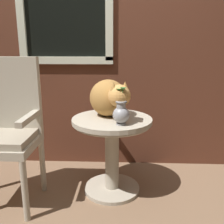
# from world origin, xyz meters

# --- Properties ---
(ground_plane) EXTENTS (6.00, 6.00, 0.00)m
(ground_plane) POSITION_xyz_m (0.00, 0.00, 0.00)
(ground_plane) COLOR #7F6047
(back_wall) EXTENTS (4.00, 0.07, 2.60)m
(back_wall) POSITION_xyz_m (-0.01, 0.84, 1.31)
(back_wall) COLOR #562D1E
(back_wall) RESTS_ON ground_plane
(wicker_side_table) EXTENTS (0.63, 0.63, 0.63)m
(wicker_side_table) POSITION_xyz_m (0.07, 0.29, 0.44)
(wicker_side_table) COLOR #B2A893
(wicker_side_table) RESTS_ON ground_plane
(wicker_chair) EXTENTS (0.48, 0.43, 1.11)m
(wicker_chair) POSITION_xyz_m (-0.72, 0.14, 0.61)
(wicker_chair) COLOR #B2A893
(wicker_chair) RESTS_ON ground_plane
(cat) EXTENTS (0.41, 0.61, 0.30)m
(cat) POSITION_xyz_m (0.04, 0.34, 0.79)
(cat) COLOR #AD7A3D
(cat) RESTS_ON wicker_side_table
(pewter_vase_with_ivy) EXTENTS (0.12, 0.12, 0.27)m
(pewter_vase_with_ivy) POSITION_xyz_m (0.14, 0.12, 0.72)
(pewter_vase_with_ivy) COLOR #99999E
(pewter_vase_with_ivy) RESTS_ON wicker_side_table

